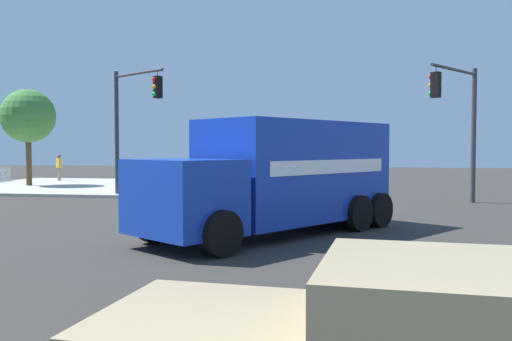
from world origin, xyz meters
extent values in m
plane|color=#33302D|center=(0.00, 0.00, 0.00)|extent=(100.00, 100.00, 0.00)
cube|color=#B2ADA0|center=(-13.35, -13.35, 0.07)|extent=(12.71, 12.71, 0.14)
cube|color=#1438AD|center=(1.42, 1.23, 1.68)|extent=(5.98, 5.19, 2.67)
cube|color=#1438AD|center=(4.62, -1.02, 1.20)|extent=(2.93, 3.06, 1.70)
cube|color=black|center=(5.32, -1.51, 1.54)|extent=(1.22, 1.70, 0.88)
cube|color=#B2B2B7|center=(-0.80, 2.79, 0.19)|extent=(1.49, 2.00, 0.21)
cube|color=white|center=(2.12, 2.22, 1.82)|extent=(3.87, 2.73, 0.36)
cube|color=white|center=(0.72, 0.24, 1.82)|extent=(3.87, 2.73, 0.36)
cylinder|color=black|center=(5.29, 0.02, 0.50)|extent=(0.98, 0.80, 1.00)
cylinder|color=black|center=(3.86, -2.01, 0.50)|extent=(0.98, 0.80, 1.00)
cylinder|color=black|center=(1.14, 2.94, 0.50)|extent=(0.98, 0.80, 1.00)
cylinder|color=black|center=(-0.28, 0.91, 0.50)|extent=(0.98, 0.80, 1.00)
cylinder|color=black|center=(0.29, 3.54, 0.50)|extent=(0.98, 0.80, 1.00)
cylinder|color=black|center=(-1.14, 1.51, 0.50)|extent=(0.98, 0.80, 1.00)
cylinder|color=#38383D|center=(-7.77, -8.16, 3.02)|extent=(0.20, 0.20, 5.76)
cylinder|color=#38383D|center=(-6.81, -6.68, 5.65)|extent=(2.01, 3.03, 0.12)
cylinder|color=#38383D|center=(-6.05, -5.50, 5.52)|extent=(0.03, 0.03, 0.25)
cube|color=black|center=(-6.05, -5.50, 4.92)|extent=(0.41, 0.41, 0.95)
sphere|color=red|center=(-5.90, -5.59, 5.24)|extent=(0.20, 0.20, 0.20)
sphere|color=#EFA314|center=(-5.90, -5.59, 4.93)|extent=(0.20, 0.20, 0.20)
sphere|color=#19CC4C|center=(-5.90, -5.59, 4.62)|extent=(0.20, 0.20, 0.20)
cylinder|color=#38383D|center=(-7.72, 7.81, 2.82)|extent=(0.20, 0.20, 5.64)
cylinder|color=#38383D|center=(-6.14, 6.72, 5.39)|extent=(3.23, 2.29, 0.12)
cylinder|color=#38383D|center=(-4.84, 5.83, 5.26)|extent=(0.03, 0.03, 0.25)
cube|color=black|center=(-4.84, 5.83, 4.66)|extent=(0.42, 0.42, 0.95)
sphere|color=red|center=(-4.95, 5.68, 4.98)|extent=(0.20, 0.20, 0.20)
sphere|color=#EFA314|center=(-4.95, 5.68, 4.67)|extent=(0.20, 0.20, 0.20)
sphere|color=#19CC4C|center=(-4.95, 5.68, 4.36)|extent=(0.20, 0.20, 0.20)
cube|color=tan|center=(11.81, 3.30, 0.83)|extent=(2.08, 1.85, 1.10)
cube|color=black|center=(11.81, 3.30, 1.12)|extent=(1.90, 1.57, 0.48)
cylinder|color=black|center=(10.65, 1.42, 0.38)|extent=(0.30, 0.78, 0.76)
cylinder|color=gray|center=(-16.90, -16.31, 0.57)|extent=(0.14, 0.14, 0.86)
cylinder|color=gray|center=(-16.99, -16.46, 0.57)|extent=(0.14, 0.14, 0.86)
cube|color=gold|center=(-16.95, -16.38, 1.32)|extent=(0.36, 0.40, 0.64)
sphere|color=brown|center=(-16.95, -16.38, 1.75)|extent=(0.23, 0.23, 0.23)
cylinder|color=gold|center=(-16.83, -16.19, 1.35)|extent=(0.09, 0.09, 0.58)
cylinder|color=gold|center=(-17.06, -16.57, 1.35)|extent=(0.09, 0.09, 0.58)
cube|color=silver|center=(-16.14, -19.45, 0.61)|extent=(0.08, 0.04, 0.95)
cube|color=silver|center=(-15.96, -19.45, 0.61)|extent=(0.08, 0.04, 0.95)
cube|color=silver|center=(-15.78, -19.45, 0.61)|extent=(0.08, 0.04, 0.95)
cube|color=silver|center=(-15.60, -19.45, 0.61)|extent=(0.08, 0.04, 0.95)
cube|color=silver|center=(-15.42, -19.45, 0.61)|extent=(0.08, 0.04, 0.95)
cube|color=silver|center=(-15.24, -19.45, 0.61)|extent=(0.08, 0.04, 0.95)
cylinder|color=brown|center=(-12.37, -15.66, 1.57)|extent=(0.32, 0.32, 2.86)
sphere|color=#427F38|center=(-12.37, -15.66, 4.16)|extent=(3.08, 3.08, 3.08)
camera|label=1|loc=(16.36, 2.65, 2.30)|focal=38.08mm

